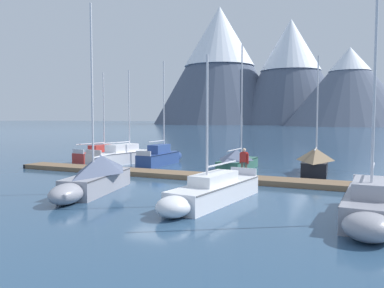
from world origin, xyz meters
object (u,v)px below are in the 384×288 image
sailboat_far_berth (239,160)px  sailboat_outer_slip (211,192)px  sailboat_mid_dock_port (162,156)px  sailboat_second_berth (126,156)px  sailboat_last_slip (371,206)px  sailboat_nearest_berth (105,154)px  sailboat_end_of_dock (316,161)px  person_on_dock (244,160)px  sailboat_mid_dock_starboard (95,176)px

sailboat_far_berth → sailboat_outer_slip: bearing=-82.0°
sailboat_mid_dock_port → sailboat_outer_slip: bearing=-56.7°
sailboat_second_berth → sailboat_last_slip: (17.70, -13.05, -0.03)m
sailboat_nearest_berth → sailboat_end_of_dock: size_ratio=0.96×
sailboat_nearest_berth → person_on_dock: 15.95m
sailboat_second_berth → sailboat_mid_dock_starboard: sailboat_mid_dock_starboard is taller
sailboat_second_berth → sailboat_far_berth: size_ratio=0.84×
sailboat_mid_dock_port → sailboat_far_berth: sailboat_far_berth is taller
sailboat_far_berth → sailboat_end_of_dock: (5.41, 0.06, 0.11)m
sailboat_far_berth → sailboat_last_slip: sailboat_far_berth is taller
sailboat_end_of_dock → sailboat_mid_dock_port: bearing=177.1°
sailboat_mid_dock_port → sailboat_far_berth: size_ratio=0.91×
sailboat_outer_slip → person_on_dock: 6.51m
sailboat_nearest_berth → sailboat_last_slip: (20.66, -14.43, 0.05)m
sailboat_mid_dock_port → sailboat_end_of_dock: (11.94, -0.61, 0.18)m
sailboat_nearest_berth → person_on_dock: size_ratio=4.59×
sailboat_mid_dock_starboard → sailboat_end_of_dock: sailboat_mid_dock_starboard is taller
sailboat_second_berth → sailboat_mid_dock_port: size_ratio=0.93×
sailboat_mid_dock_starboard → sailboat_end_of_dock: 15.25m
sailboat_nearest_berth → sailboat_second_berth: sailboat_nearest_berth is taller
sailboat_mid_dock_port → sailboat_end_of_dock: 11.96m
sailboat_mid_dock_starboard → sailboat_end_of_dock: size_ratio=1.16×
sailboat_mid_dock_port → sailboat_last_slip: bearing=-42.5°
sailboat_mid_dock_port → sailboat_mid_dock_starboard: size_ratio=0.89×
sailboat_mid_dock_port → sailboat_last_slip: sailboat_last_slip is taller
sailboat_nearest_berth → sailboat_far_berth: size_ratio=0.85×
sailboat_far_berth → sailboat_end_of_dock: bearing=0.7°
sailboat_second_berth → sailboat_outer_slip: size_ratio=1.06×
sailboat_nearest_berth → sailboat_end_of_dock: 18.11m
sailboat_end_of_dock → sailboat_nearest_berth: bearing=174.6°
sailboat_second_berth → sailboat_last_slip: 22.00m
sailboat_outer_slip → sailboat_last_slip: 6.43m
sailboat_far_berth → person_on_dock: (1.64, -5.34, 0.55)m
sailboat_outer_slip → sailboat_last_slip: (6.38, -0.84, 0.06)m
sailboat_outer_slip → sailboat_end_of_dock: (3.75, 11.88, 0.28)m
sailboat_outer_slip → person_on_dock: sailboat_outer_slip is taller
sailboat_end_of_dock → sailboat_second_berth: bearing=178.7°
sailboat_last_slip → sailboat_mid_dock_port: bearing=137.5°
sailboat_nearest_berth → sailboat_outer_slip: bearing=-43.6°
sailboat_end_of_dock → person_on_dock: (-3.77, -5.41, 0.44)m
sailboat_mid_dock_starboard → sailboat_far_berth: size_ratio=1.02×
sailboat_end_of_dock → sailboat_last_slip: size_ratio=0.96×
sailboat_nearest_berth → sailboat_mid_dock_starboard: bearing=-58.8°
sailboat_end_of_dock → sailboat_last_slip: 12.99m
sailboat_outer_slip → sailboat_mid_dock_starboard: bearing=176.6°
sailboat_last_slip → person_on_dock: bearing=131.2°
sailboat_nearest_berth → sailboat_end_of_dock: sailboat_end_of_dock is taller
sailboat_mid_dock_starboard → person_on_dock: 8.74m
sailboat_nearest_berth → sailboat_far_berth: 12.74m
sailboat_nearest_berth → sailboat_mid_dock_port: 6.19m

